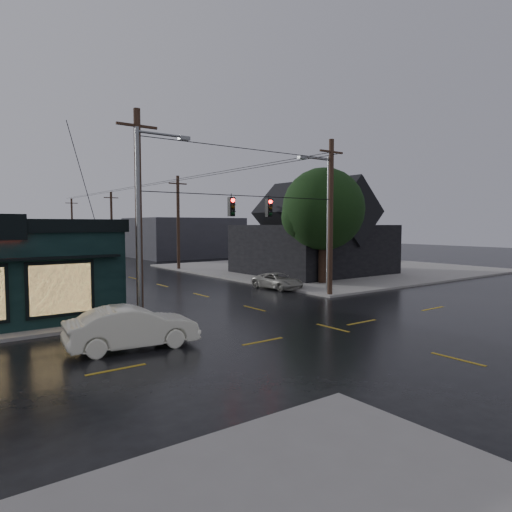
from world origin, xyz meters
TOP-DOWN VIEW (x-y plane):
  - ground_plane at (0.00, 0.00)m, footprint 160.00×160.00m
  - sidewalk_ne at (20.00, 20.00)m, footprint 28.00×28.00m
  - ne_building at (15.00, 17.00)m, footprint 12.60×11.60m
  - corner_tree at (10.41, 11.08)m, footprint 6.41×6.41m
  - utility_pole_nw at (-6.50, 6.50)m, footprint 2.00×0.32m
  - utility_pole_ne at (6.50, 6.50)m, footprint 2.00×0.32m
  - utility_pole_far_a at (6.50, 28.00)m, footprint 2.00×0.32m
  - utility_pole_far_b at (6.50, 48.00)m, footprint 2.00×0.32m
  - utility_pole_far_c at (6.50, 68.00)m, footprint 2.00×0.32m
  - span_signal_assembly at (0.10, 6.50)m, footprint 13.00×0.48m
  - streetlight_nw at (-6.80, 5.80)m, footprint 5.40×0.30m
  - streetlight_ne at (7.00, 7.20)m, footprint 5.40×0.30m
  - bg_building_east at (16.00, 45.00)m, footprint 14.00×12.00m
  - sedan_cream at (-8.60, 2.13)m, footprint 5.08×2.27m
  - suv_silver at (5.99, 11.25)m, footprint 2.23×4.28m

SIDE VIEW (x-z plane):
  - ground_plane at x=0.00m, z-range 0.00..0.00m
  - utility_pole_nw at x=-6.50m, z-range -5.08..5.08m
  - utility_pole_ne at x=6.50m, z-range -5.08..5.08m
  - utility_pole_far_a at x=6.50m, z-range -4.83..4.83m
  - utility_pole_far_b at x=6.50m, z-range -4.58..4.58m
  - utility_pole_far_c at x=6.50m, z-range -4.58..4.58m
  - streetlight_nw at x=-6.80m, z-range -4.58..4.58m
  - streetlight_ne at x=7.00m, z-range -4.58..4.58m
  - sidewalk_ne at x=20.00m, z-range 0.00..0.15m
  - suv_silver at x=5.99m, z-range 0.00..1.15m
  - sedan_cream at x=-8.60m, z-range 0.00..1.62m
  - bg_building_east at x=16.00m, z-range 0.00..5.60m
  - ne_building at x=15.00m, z-range 0.09..8.85m
  - span_signal_assembly at x=0.10m, z-range 5.08..6.31m
  - corner_tree at x=10.41m, z-range 1.39..10.35m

